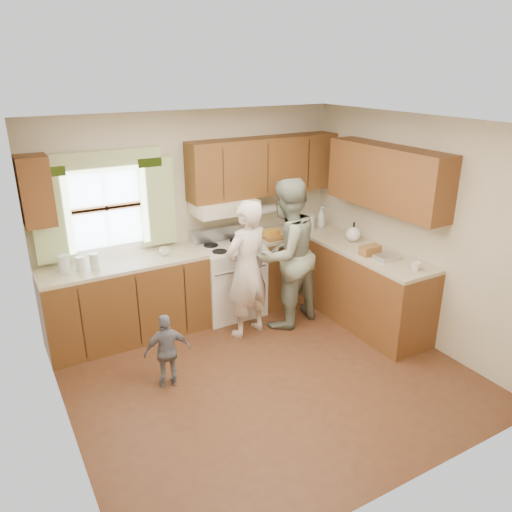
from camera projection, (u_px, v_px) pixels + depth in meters
room at (268, 261)px, 4.67m from camera, size 3.80×3.80×3.80m
kitchen_fixtures at (265, 255)px, 5.98m from camera, size 3.80×2.25×2.15m
stove at (229, 278)px, 6.25m from camera, size 0.76×0.67×1.07m
woman_left at (247, 270)px, 5.63m from camera, size 0.66×0.51×1.62m
woman_right at (286, 254)px, 5.84m from camera, size 1.01×0.86×1.79m
child at (167, 351)px, 4.82m from camera, size 0.48×0.27×0.77m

